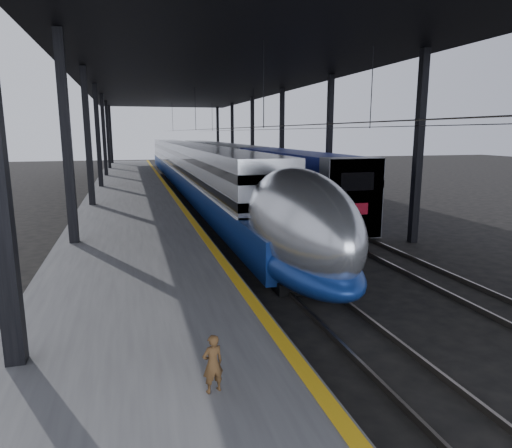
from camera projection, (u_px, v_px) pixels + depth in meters
name	position (u px, v px, depth m)	size (l,w,h in m)	color
ground	(248.00, 295.00, 15.05)	(160.00, 160.00, 0.00)	black
platform	(132.00, 200.00, 32.93)	(6.00, 80.00, 1.00)	#4C4C4F
yellow_strip	(171.00, 191.00, 33.56)	(0.30, 80.00, 0.01)	gold
rails	(239.00, 201.00, 35.11)	(6.52, 80.00, 0.16)	slate
canopy	(203.00, 78.00, 32.65)	(18.00, 75.00, 9.47)	black
tgv_train	(192.00, 169.00, 41.86)	(2.95, 65.20, 4.22)	#B8BABF
second_train	(233.00, 164.00, 47.91)	(2.95, 56.05, 4.06)	navy
child	(213.00, 364.00, 7.53)	(0.37, 0.24, 1.02)	#4C3219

